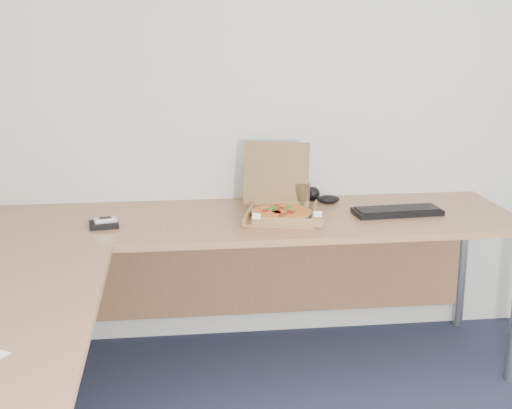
{
  "coord_description": "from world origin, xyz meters",
  "views": [
    {
      "loc": [
        -0.79,
        -1.58,
        1.58
      ],
      "look_at": [
        -0.45,
        1.28,
        0.82
      ],
      "focal_mm": 48.26,
      "sensor_mm": 36.0,
      "label": 1
    }
  ],
  "objects": [
    {
      "name": "desk",
      "position": [
        -0.82,
        0.97,
        0.7
      ],
      "size": [
        2.5,
        2.2,
        0.73
      ],
      "color": "#9E6A45",
      "rests_on": "ground"
    },
    {
      "name": "phone",
      "position": [
        -1.1,
        1.33,
        0.76
      ],
      "size": [
        0.1,
        0.07,
        0.02
      ],
      "primitive_type": "cube",
      "rotation": [
        0.0,
        0.0,
        0.27
      ],
      "color": "#B2B5BA",
      "rests_on": "wallet"
    },
    {
      "name": "mouse",
      "position": [
        -0.06,
        1.6,
        0.75
      ],
      "size": [
        0.13,
        0.1,
        0.04
      ],
      "primitive_type": "ellipsoid",
      "rotation": [
        0.0,
        0.0,
        0.32
      ],
      "color": "black",
      "rests_on": "desk"
    },
    {
      "name": "dome_speaker",
      "position": [
        -0.12,
        1.68,
        0.77
      ],
      "size": [
        0.08,
        0.08,
        0.07
      ],
      "primitive_type": "ellipsoid",
      "color": "black",
      "rests_on": "desk"
    },
    {
      "name": "pizza_box",
      "position": [
        -0.32,
        1.38,
        0.77
      ],
      "size": [
        0.31,
        0.36,
        0.31
      ],
      "rotation": [
        0.0,
        0.0,
        -0.26
      ],
      "color": "olive",
      "rests_on": "desk"
    },
    {
      "name": "room_shell",
      "position": [
        0.0,
        0.0,
        1.25
      ],
      "size": [
        3.5,
        3.5,
        2.5
      ],
      "primitive_type": null,
      "color": "silver",
      "rests_on": "ground"
    },
    {
      "name": "wallet",
      "position": [
        -1.11,
        1.32,
        0.74
      ],
      "size": [
        0.14,
        0.12,
        0.02
      ],
      "primitive_type": "cube",
      "rotation": [
        0.0,
        0.0,
        0.14
      ],
      "color": "black",
      "rests_on": "desk"
    },
    {
      "name": "drinking_glass",
      "position": [
        -0.2,
        1.51,
        0.79
      ],
      "size": [
        0.07,
        0.07,
        0.13
      ],
      "primitive_type": "cylinder",
      "color": "white",
      "rests_on": "desk"
    },
    {
      "name": "keyboard",
      "position": [
        0.21,
        1.37,
        0.74
      ],
      "size": [
        0.41,
        0.17,
        0.03
      ],
      "primitive_type": "cube",
      "rotation": [
        0.0,
        0.0,
        0.07
      ],
      "color": "black",
      "rests_on": "desk"
    }
  ]
}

